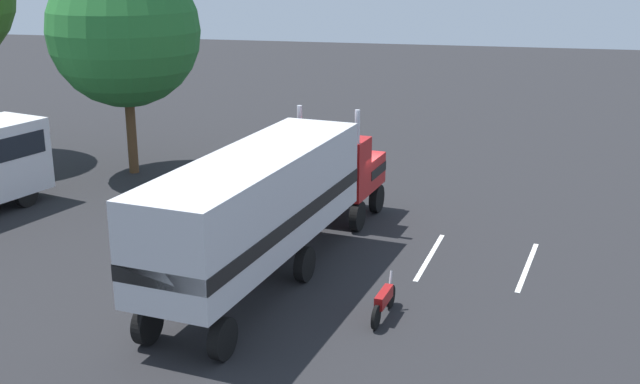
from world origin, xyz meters
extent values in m
plane|color=#232326|center=(0.00, 0.00, 0.00)|extent=(120.00, 120.00, 0.00)
cube|color=silver|center=(-3.64, -3.50, 0.01)|extent=(4.39, 0.66, 0.01)
cube|color=silver|center=(-3.81, -6.67, 0.01)|extent=(4.37, 0.86, 0.01)
cube|color=#B21919|center=(0.54, 0.11, 1.70)|extent=(2.17, 2.75, 1.20)
cube|color=#B21919|center=(-1.04, 0.36, 2.20)|extent=(1.77, 2.69, 2.20)
cube|color=silver|center=(1.47, -0.03, 1.70)|extent=(0.41, 2.09, 1.08)
cube|color=black|center=(0.54, 0.11, 1.76)|extent=(2.17, 2.79, 0.36)
cylinder|color=silver|center=(-1.41, 1.54, 2.80)|extent=(0.18, 0.18, 3.40)
cylinder|color=silver|center=(-1.75, -0.64, 2.80)|extent=(0.18, 0.18, 3.40)
cube|color=silver|center=(-7.31, 1.35, 2.75)|extent=(10.78, 4.20, 2.80)
cube|color=black|center=(-7.31, 1.35, 2.33)|extent=(10.78, 4.24, 0.44)
cylinder|color=silver|center=(-0.42, 1.58, 0.95)|extent=(1.38, 0.83, 0.64)
cylinder|color=black|center=(1.01, 1.15, 0.55)|extent=(1.13, 0.47, 1.10)
cylinder|color=black|center=(0.67, -1.02, 0.55)|extent=(1.13, 0.47, 1.10)
cylinder|color=black|center=(-1.26, 1.51, 0.55)|extent=(1.13, 0.47, 1.10)
cylinder|color=black|center=(-1.60, -0.66, 0.55)|extent=(1.13, 0.47, 1.10)
cylinder|color=black|center=(-6.15, 2.28, 0.55)|extent=(1.13, 0.47, 1.10)
cylinder|color=black|center=(-6.49, 0.11, 0.55)|extent=(1.13, 0.47, 1.10)
cylinder|color=black|center=(-11.34, 3.10, 0.55)|extent=(1.13, 0.47, 1.10)
cylinder|color=black|center=(-11.68, 0.92, 0.55)|extent=(1.13, 0.47, 1.10)
cylinder|color=#2D3347|center=(-6.17, 3.84, 0.41)|extent=(0.18, 0.18, 0.82)
cylinder|color=#2D3347|center=(-6.32, 3.84, 0.41)|extent=(0.18, 0.18, 0.82)
cylinder|color=gray|center=(-6.24, 3.84, 1.11)|extent=(0.34, 0.34, 0.58)
sphere|color=tan|center=(-6.24, 3.84, 1.51)|extent=(0.23, 0.23, 0.23)
cube|color=black|center=(-6.24, 4.04, 1.14)|extent=(0.26, 0.16, 0.36)
cylinder|color=black|center=(-1.79, 12.74, 0.50)|extent=(1.04, 0.54, 1.00)
cylinder|color=black|center=(-7.78, -2.75, 0.33)|extent=(0.67, 0.19, 0.66)
cylinder|color=black|center=(-9.22, -2.55, 0.33)|extent=(0.67, 0.19, 0.66)
cube|color=maroon|center=(-8.50, -2.65, 0.61)|extent=(1.12, 0.39, 0.36)
cylinder|color=silver|center=(-7.88, -2.73, 0.78)|extent=(0.29, 0.11, 0.69)
cylinder|color=brown|center=(3.90, 10.83, 2.05)|extent=(0.44, 0.44, 4.11)
sphere|color=#246A2D|center=(3.90, 10.83, 6.46)|extent=(6.71, 6.71, 6.71)
camera|label=1|loc=(-28.18, -5.33, 9.71)|focal=43.85mm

